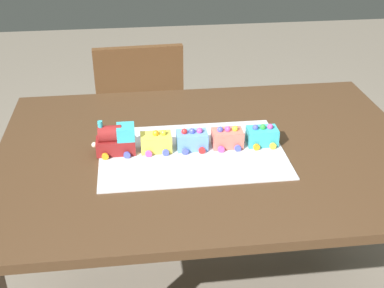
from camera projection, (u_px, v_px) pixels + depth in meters
dining_table at (209, 175)px, 1.75m from camera, size 1.40×1.00×0.74m
chair at (140, 115)px, 2.52m from camera, size 0.42×0.42×0.86m
cake_board at (192, 153)px, 1.66m from camera, size 0.60×0.40×0.00m
cake_locomotive at (116, 140)px, 1.63m from camera, size 0.14×0.08×0.12m
cake_car_caboose_lemon at (156, 143)px, 1.65m from camera, size 0.10×0.08×0.07m
cake_car_flatbed_sky_blue at (192, 141)px, 1.67m from camera, size 0.10×0.08×0.07m
cake_car_gondola_coral at (228, 139)px, 1.68m from camera, size 0.10×0.08×0.07m
cake_car_hopper_turquoise at (262, 136)px, 1.69m from camera, size 0.10×0.08×0.07m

